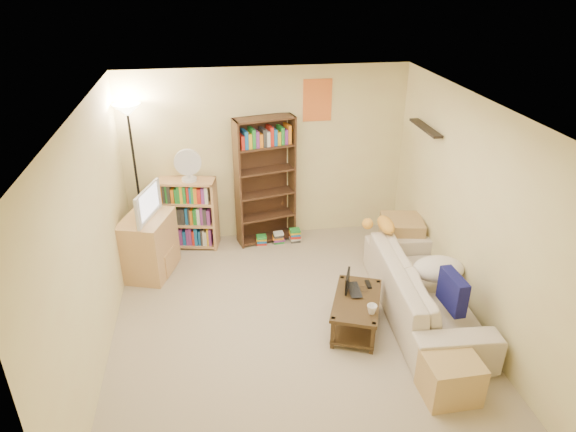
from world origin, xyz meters
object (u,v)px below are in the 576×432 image
Objects in this scene: tall_bookshelf at (265,178)px; mug at (372,309)px; tabby_cat at (383,224)px; coffee_table at (356,309)px; tv_stand at (149,245)px; short_bookshelf at (189,214)px; laptop at (358,290)px; sofa at (424,289)px; television at (143,203)px; floor_lamp at (131,136)px; side_table at (401,239)px; desk_fan at (188,165)px; end_cabinet at (450,378)px.

mug is at bearing -84.43° from tall_bookshelf.
tabby_cat is 1.29m from coffee_table.
tv_stand is 0.79× the size of short_bookshelf.
short_bookshelf is at bearing 46.75° from laptop.
sofa is 2.84× the size of tv_stand.
tv_stand is (-3.22, 1.41, 0.08)m from sofa.
television is at bearing -117.09° from short_bookshelf.
sofa is 0.79m from laptop.
tv_stand is (-2.43, 1.42, -0.00)m from laptop.
coffee_table is at bearing -41.42° from floor_lamp.
short_bookshelf is 1.34m from floor_lamp.
tall_bookshelf is at bearing 154.90° from side_table.
tall_bookshelf reaches higher than side_table.
sofa is at bearing -37.21° from desk_fan.
mug is 0.23× the size of side_table.
tv_stand is at bearing 137.94° from end_cabinet.
mug is 1.91m from side_table.
end_cabinet is (-0.00, -2.15, -0.53)m from tabby_cat.
tabby_cat is 2.71m from desk_fan.
desk_fan reaches higher than sofa.
desk_fan is at bearing -3.86° from floor_lamp.
end_cabinet is at bearing -40.49° from coffee_table.
short_bookshelf is (0.51, 0.64, -0.50)m from television.
tv_stand is at bearing -117.09° from short_bookshelf.
floor_lamp is (-0.13, 0.64, 1.28)m from tv_stand.
floor_lamp is at bearing 29.46° from television.
coffee_table is 2.90m from short_bookshelf.
laptop is (0.06, 0.14, 0.16)m from coffee_table.
mug is at bearing -119.46° from side_table.
side_table is (0.41, 0.35, -0.44)m from tabby_cat.
sofa is at bearing 79.17° from end_cabinet.
mug reaches higher than laptop.
mug is 0.14× the size of short_bookshelf.
sofa is 3.24× the size of television.
tv_stand reaches higher than sofa.
mug is (0.03, -0.42, 0.04)m from laptop.
short_bookshelf is 0.75m from desk_fan.
coffee_table is 1.64× the size of side_table.
television is (-2.37, 1.56, 0.76)m from coffee_table.
desk_fan reaches higher than tv_stand.
end_cabinet is (-0.41, -2.50, -0.09)m from side_table.
side_table is at bearing 80.62° from end_cabinet.
coffee_table is at bearing -105.46° from television.
side_table is 1.20× the size of end_cabinet.
laptop is 0.18× the size of tall_bookshelf.
short_bookshelf is at bearing 56.01° from sofa.
coffee_table is 2.18× the size of desk_fan.
tabby_cat is 0.50× the size of short_bookshelf.
laptop is at bearing -102.43° from television.
tall_bookshelf is 1.89m from floor_lamp.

